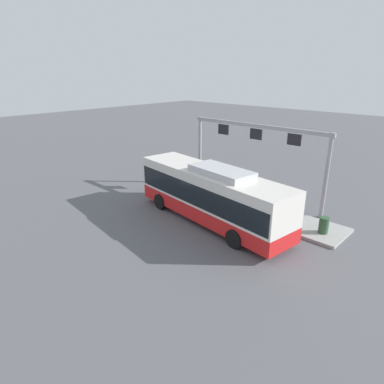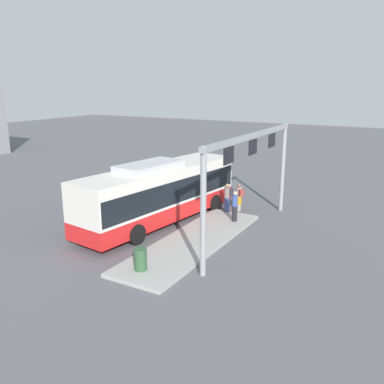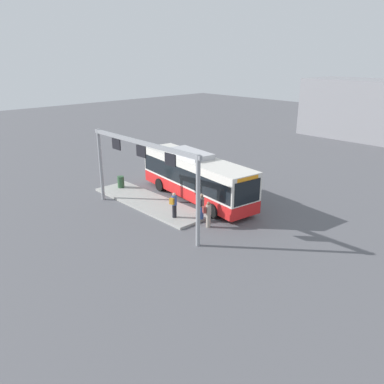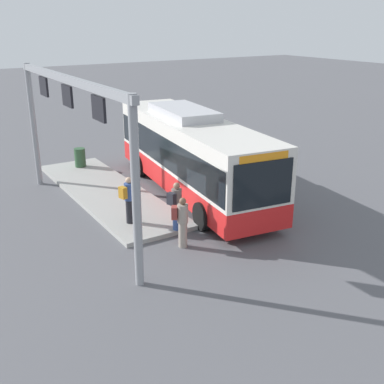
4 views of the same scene
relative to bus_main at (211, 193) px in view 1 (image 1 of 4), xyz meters
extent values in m
plane|color=#56565B|center=(0.01, 0.00, -1.81)|extent=(120.00, 120.00, 0.00)
cube|color=#9E9E99|center=(-1.72, -3.07, -1.73)|extent=(10.00, 2.80, 0.16)
cube|color=red|center=(0.01, 0.00, -1.04)|extent=(10.84, 3.85, 0.85)
cube|color=silver|center=(0.01, 0.00, 0.34)|extent=(10.84, 3.85, 1.90)
cube|color=black|center=(0.01, 0.00, 0.14)|extent=(10.64, 3.86, 1.20)
cube|color=black|center=(5.29, -0.69, 0.24)|extent=(0.31, 2.11, 1.50)
cube|color=#B7B7BC|center=(-0.78, 0.10, 1.47)|extent=(3.91, 2.21, 0.36)
cube|color=orange|center=(5.22, -0.68, 1.09)|extent=(0.34, 1.75, 0.28)
cylinder|color=black|center=(3.64, 0.74, -1.31)|extent=(1.03, 0.43, 1.00)
cylinder|color=black|center=(3.33, -1.64, -1.31)|extent=(1.03, 0.43, 1.00)
cylinder|color=black|center=(-2.92, 1.59, -1.31)|extent=(1.03, 0.43, 1.00)
cylinder|color=black|center=(-3.23, -0.79, -1.31)|extent=(1.03, 0.43, 1.00)
cylinder|color=#334C8C|center=(3.15, -2.54, -1.23)|extent=(0.36, 0.36, 0.85)
cylinder|color=slate|center=(3.15, -2.54, -0.50)|extent=(0.43, 0.43, 0.60)
sphere|color=#9E755B|center=(3.15, -2.54, -0.09)|extent=(0.22, 0.22, 0.22)
cube|color=#26262D|center=(3.23, -2.79, -0.47)|extent=(0.32, 0.26, 0.40)
cylinder|color=gray|center=(4.10, -2.89, -1.39)|extent=(0.39, 0.39, 0.85)
cylinder|color=gray|center=(4.10, -2.89, -0.66)|extent=(0.47, 0.47, 0.60)
sphere|color=brown|center=(4.10, -2.89, -0.25)|extent=(0.22, 0.22, 0.22)
cube|color=maroon|center=(3.96, -3.11, -0.63)|extent=(0.33, 0.30, 0.40)
cylinder|color=black|center=(1.79, -3.64, -1.23)|extent=(0.34, 0.34, 0.85)
cylinder|color=#334C8C|center=(1.79, -3.64, -0.50)|extent=(0.41, 0.41, 0.60)
sphere|color=tan|center=(1.79, -3.64, -0.09)|extent=(0.22, 0.22, 0.22)
cube|color=#BF7F1E|center=(1.85, -3.89, -0.47)|extent=(0.31, 0.24, 0.40)
cylinder|color=gray|center=(-4.55, -5.06, 0.79)|extent=(0.24, 0.24, 5.20)
cylinder|color=gray|center=(5.43, -5.06, 0.79)|extent=(0.24, 0.24, 5.20)
cube|color=gray|center=(0.44, -5.06, 3.24)|extent=(10.38, 0.20, 0.24)
cube|color=black|center=(-2.30, -5.06, 2.69)|extent=(0.90, 0.08, 0.70)
cube|color=black|center=(0.44, -5.06, 2.69)|extent=(0.90, 0.08, 0.70)
cube|color=black|center=(3.18, -5.06, 2.69)|extent=(0.90, 0.08, 0.70)
cylinder|color=#2D5133|center=(-5.63, -2.81, -1.20)|extent=(0.52, 0.52, 0.90)
camera|label=1|loc=(-11.68, 14.02, 6.68)|focal=31.38mm
camera|label=2|loc=(-17.74, -12.06, 5.59)|focal=38.22mm
camera|label=3|loc=(19.27, -18.51, 8.20)|focal=36.18mm
camera|label=4|loc=(15.86, -9.90, 5.04)|focal=44.40mm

